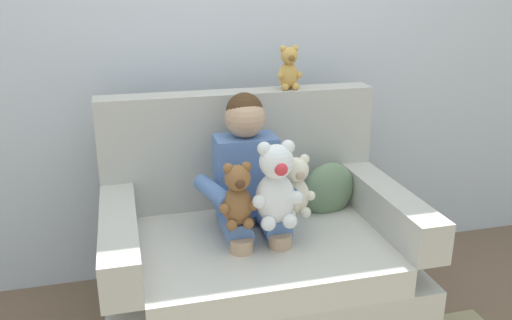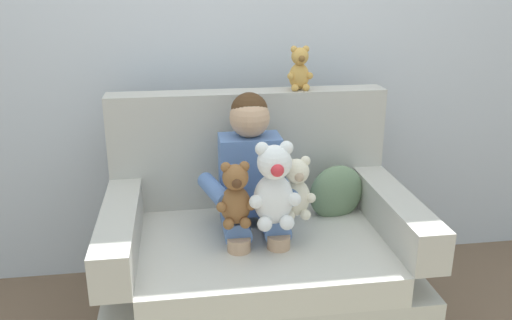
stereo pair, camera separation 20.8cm
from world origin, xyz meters
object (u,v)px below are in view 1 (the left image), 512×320
(plush_brown, at_px, (238,197))
(plush_cream, at_px, (296,187))
(armchair, at_px, (256,261))
(seated_child, at_px, (249,183))
(plush_white, at_px, (276,186))
(plush_honey_on_backrest, at_px, (289,69))
(throw_pillow, at_px, (329,190))

(plush_brown, relative_size, plush_cream, 1.02)
(armchair, relative_size, seated_child, 1.55)
(seated_child, xyz_separation_m, plush_cream, (0.16, -0.14, 0.02))
(seated_child, relative_size, plush_cream, 3.22)
(plush_brown, relative_size, plush_white, 0.76)
(seated_child, relative_size, plush_honey_on_backrest, 4.10)
(armchair, distance_m, seated_child, 0.37)
(plush_cream, bearing_deg, plush_honey_on_backrest, 96.40)
(plush_cream, bearing_deg, plush_brown, -151.63)
(seated_child, distance_m, throw_pillow, 0.43)
(plush_white, height_order, plush_cream, plush_white)
(throw_pillow, bearing_deg, plush_white, -139.39)
(armchair, xyz_separation_m, plush_cream, (0.13, -0.12, 0.38))
(plush_brown, bearing_deg, armchair, 40.12)
(seated_child, bearing_deg, plush_brown, -114.37)
(armchair, distance_m, throw_pillow, 0.47)
(plush_brown, distance_m, plush_honey_on_backrest, 0.71)
(armchair, relative_size, plush_honey_on_backrest, 6.33)
(plush_honey_on_backrest, bearing_deg, plush_brown, -128.93)
(armchair, xyz_separation_m, plush_white, (0.03, -0.18, 0.42))
(armchair, relative_size, throw_pillow, 4.90)
(plush_brown, distance_m, plush_cream, 0.25)
(armchair, distance_m, plush_cream, 0.42)
(armchair, height_order, plush_honey_on_backrest, plush_honey_on_backrest)
(seated_child, relative_size, plush_brown, 3.17)
(seated_child, xyz_separation_m, throw_pillow, (0.40, 0.10, -0.11))
(plush_white, relative_size, plush_honey_on_backrest, 1.69)
(plush_brown, bearing_deg, plush_honey_on_backrest, 39.37)
(seated_child, relative_size, throw_pillow, 3.17)
(plush_white, bearing_deg, plush_brown, -172.32)
(armchair, relative_size, plush_cream, 4.97)
(plush_brown, distance_m, plush_white, 0.15)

